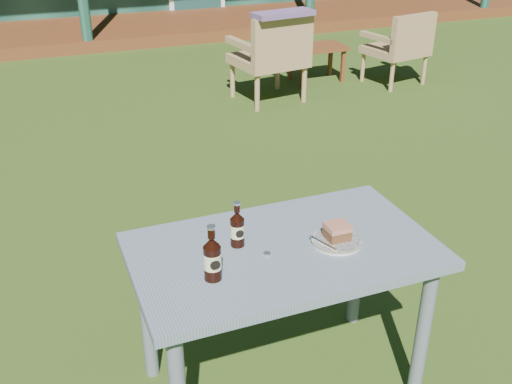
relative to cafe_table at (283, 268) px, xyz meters
name	(u,v)px	position (x,y,z in m)	size (l,w,h in m)	color
ground	(185,218)	(0.00, 1.60, -0.62)	(80.00, 80.00, 0.00)	#334916
cafe_table	(283,268)	(0.00, 0.00, 0.00)	(1.20, 0.70, 0.72)	slate
plate	(337,241)	(0.21, -0.05, 0.11)	(0.20, 0.20, 0.01)	silver
cake_slice	(337,231)	(0.22, -0.03, 0.15)	(0.09, 0.09, 0.06)	#4E2E19
fork	(323,243)	(0.15, -0.06, 0.12)	(0.01, 0.14, 0.00)	silver
cola_bottle_near	(237,228)	(-0.17, 0.08, 0.18)	(0.06, 0.06, 0.19)	black
cola_bottle_far	(212,258)	(-0.32, -0.10, 0.19)	(0.07, 0.07, 0.22)	black
bottle_cap	(267,254)	(-0.08, -0.03, 0.11)	(0.03, 0.03, 0.01)	silver
armchair_left	(273,53)	(1.48, 3.63, -0.12)	(0.74, 0.71, 0.89)	#A47D52
armchair_right	(401,45)	(3.01, 3.67, -0.17)	(0.68, 0.65, 0.79)	#A47D52
floral_throw	(283,14)	(1.51, 3.45, 0.29)	(0.60, 0.22, 0.05)	#664C77
side_table	(317,51)	(2.24, 4.12, -0.28)	(0.60, 0.40, 0.40)	#603117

